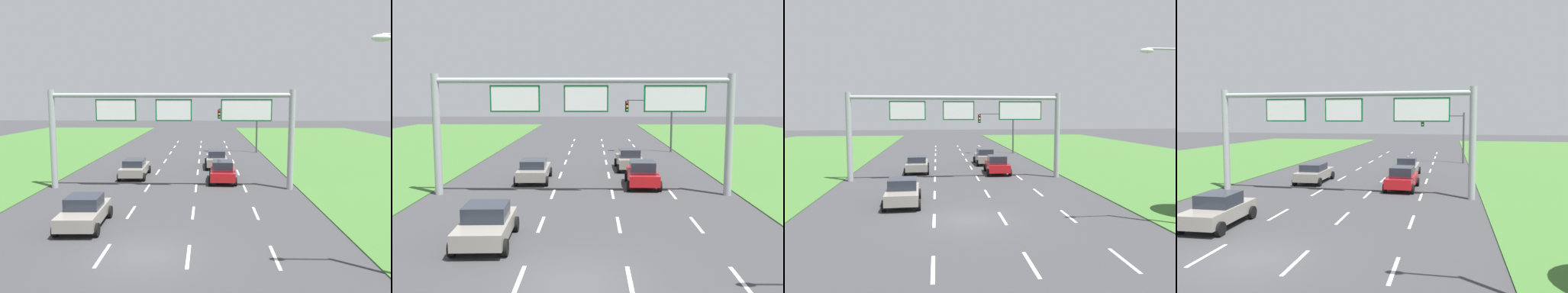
# 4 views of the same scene
# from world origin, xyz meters

# --- Properties ---
(ground_plane) EXTENTS (200.00, 200.00, 0.00)m
(ground_plane) POSITION_xyz_m (0.00, 0.00, 0.00)
(ground_plane) COLOR #38383A
(lane_dashes_inner_left) EXTENTS (0.14, 62.40, 0.01)m
(lane_dashes_inner_left) POSITION_xyz_m (-1.75, 12.00, 0.00)
(lane_dashes_inner_left) COLOR white
(lane_dashes_inner_left) RESTS_ON ground_plane
(lane_dashes_inner_right) EXTENTS (0.14, 62.40, 0.01)m
(lane_dashes_inner_right) POSITION_xyz_m (1.75, 12.00, 0.00)
(lane_dashes_inner_right) COLOR white
(lane_dashes_inner_right) RESTS_ON ground_plane
(lane_dashes_slip) EXTENTS (0.14, 62.40, 0.01)m
(lane_dashes_slip) POSITION_xyz_m (5.25, 12.00, 0.00)
(lane_dashes_slip) COLOR white
(lane_dashes_slip) RESTS_ON ground_plane
(car_near_red) EXTENTS (2.25, 4.05, 1.55)m
(car_near_red) POSITION_xyz_m (-3.61, 3.55, 0.77)
(car_near_red) COLOR gray
(car_near_red) RESTS_ON ground_plane
(car_lead_silver) EXTENTS (2.15, 4.07, 1.62)m
(car_lead_silver) POSITION_xyz_m (3.44, 20.43, 0.80)
(car_lead_silver) COLOR gray
(car_lead_silver) RESTS_ON ground_plane
(car_mid_lane) EXTENTS (2.21, 4.14, 1.60)m
(car_mid_lane) POSITION_xyz_m (3.75, 14.30, 0.79)
(car_mid_lane) COLOR red
(car_mid_lane) RESTS_ON ground_plane
(car_far_ahead) EXTENTS (2.24, 4.50, 1.49)m
(car_far_ahead) POSITION_xyz_m (-3.37, 15.83, 0.76)
(car_far_ahead) COLOR gray
(car_far_ahead) RESTS_ON ground_plane
(sign_gantry) EXTENTS (17.24, 0.44, 7.00)m
(sign_gantry) POSITION_xyz_m (0.26, 11.83, 4.95)
(sign_gantry) COLOR #9EA0A5
(sign_gantry) RESTS_ON ground_plane
(traffic_light_mast) EXTENTS (4.76, 0.49, 5.60)m
(traffic_light_mast) POSITION_xyz_m (6.58, 30.68, 3.87)
(traffic_light_mast) COLOR #47494F
(traffic_light_mast) RESTS_ON ground_plane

